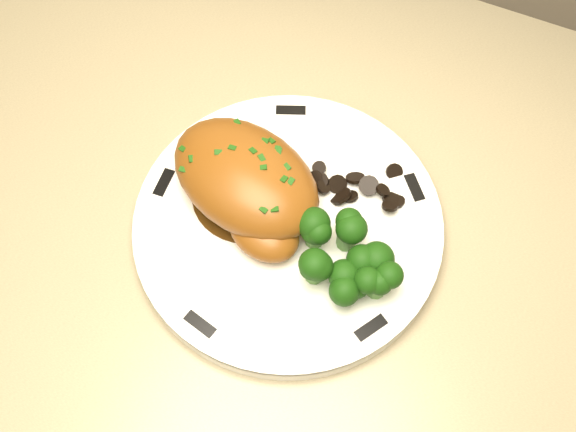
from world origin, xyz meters
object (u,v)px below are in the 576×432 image
at_px(broccoli_florets, 345,258).
at_px(chicken_breast, 248,184).
at_px(plate, 288,226).
at_px(counter, 122,296).

bearing_deg(broccoli_florets, chicken_breast, 164.63).
xyz_separation_m(plate, broccoli_florets, (0.06, -0.02, 0.03)).
bearing_deg(plate, counter, 179.16).
xyz_separation_m(counter, broccoli_florets, (0.32, -0.02, 0.48)).
distance_m(chicken_breast, broccoli_florets, 0.10).
distance_m(plate, chicken_breast, 0.05).
height_order(counter, plate, counter).
bearing_deg(counter, broccoli_florets, -4.27).
bearing_deg(broccoli_florets, plate, 160.44).
distance_m(counter, chicken_breast, 0.53).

